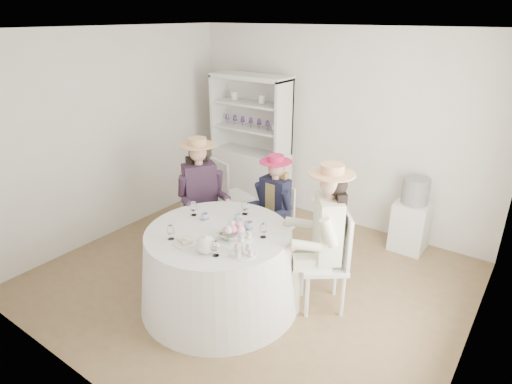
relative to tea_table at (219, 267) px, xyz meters
The scene contains 23 objects.
ground 0.67m from the tea_table, 88.00° to the left, with size 4.50×4.50×0.00m, color brown.
ceiling 2.34m from the tea_table, 88.00° to the left, with size 4.50×4.50×0.00m, color white.
wall_back 2.69m from the tea_table, 89.58° to the left, with size 4.50×4.50×0.00m, color silver.
wall_front 1.75m from the tea_table, 89.29° to the right, with size 4.50×4.50×0.00m, color silver.
wall_left 2.48m from the tea_table, 166.80° to the left, with size 4.50×4.50×0.00m, color silver.
wall_right 2.51m from the tea_table, 12.99° to the left, with size 4.50×4.50×0.00m, color silver.
tea_table is the anchor object (origin of this frame).
hutch 2.52m from the tea_table, 118.48° to the left, with size 1.34×0.82×2.03m.
side_table 2.60m from the tea_table, 60.89° to the left, with size 0.41×0.41×0.64m, color silver.
hatbox 2.63m from the tea_table, 60.89° to the left, with size 0.33×0.33×0.33m, color black.
guest_left 1.14m from the tea_table, 141.80° to the left, with size 0.64×0.59×1.50m.
guest_mid 1.11m from the tea_table, 91.57° to the left, with size 0.49×0.51×1.34m.
guest_right 1.15m from the tea_table, 31.47° to the left, with size 0.67×0.64×1.56m.
spare_chair 1.60m from the tea_table, 125.82° to the left, with size 0.55×0.55×1.06m.
teacup_a 0.54m from the tea_table, 158.38° to the left, with size 0.08×0.08×0.06m, color white.
teacup_b 0.54m from the tea_table, 87.45° to the left, with size 0.07×0.07×0.07m, color white.
teacup_c 0.55m from the tea_table, 42.84° to the left, with size 0.09×0.09×0.07m, color white.
flower_bowl 0.49m from the tea_table, 11.68° to the right, with size 0.22×0.22×0.06m, color white.
flower_arrangement 0.56m from the tea_table, ahead, with size 0.20×0.20×0.07m.
table_teapot 0.65m from the tea_table, 64.14° to the right, with size 0.25×0.17×0.18m.
sandwich_plate 0.57m from the tea_table, 103.83° to the right, with size 0.24×0.24×0.05m.
cupcake_stand 0.72m from the tea_table, 23.40° to the right, with size 0.24×0.24×0.22m.
stemware_set 0.50m from the tea_table, 72.65° to the right, with size 0.96×0.93×0.15m.
Camera 1 is at (2.48, -3.36, 2.84)m, focal length 30.00 mm.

